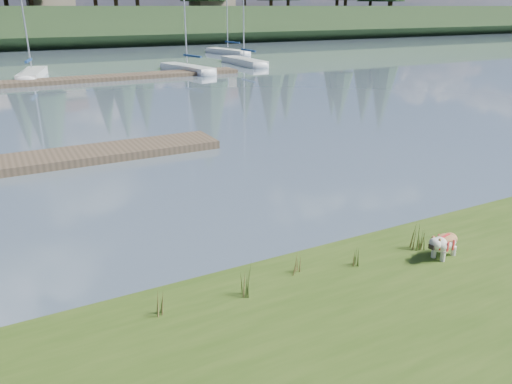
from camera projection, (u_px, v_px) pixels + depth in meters
ground at (46, 84)px, 36.20m from camera, size 200.00×200.00×0.00m
ridge at (7, 27)px, 70.90m from camera, size 200.00×20.00×5.00m
bulldog at (444, 242)px, 10.37m from camera, size 0.92×0.47×0.54m
dock_far at (74, 80)px, 37.02m from camera, size 26.00×2.20×0.30m
sailboat_bg_2 at (34, 73)px, 39.62m from camera, size 3.09×7.50×11.12m
sailboat_bg_3 at (183, 68)px, 42.91m from camera, size 2.94×7.52×10.91m
sailboat_bg_4 at (241, 60)px, 48.46m from camera, size 1.62×7.97×11.73m
sailboat_bg_5 at (224, 51)px, 58.71m from camera, size 3.07×7.69×10.83m
weed_0 at (247, 282)px, 8.98m from camera, size 0.17×0.14×0.68m
weed_1 at (296, 263)px, 9.77m from camera, size 0.17×0.14×0.51m
weed_2 at (417, 238)px, 10.75m from camera, size 0.17×0.14×0.61m
weed_3 at (162, 301)px, 8.48m from camera, size 0.17×0.14×0.55m
weed_4 at (357, 258)px, 10.07m from camera, size 0.17×0.14×0.40m
weed_5 at (419, 238)px, 10.71m from camera, size 0.17×0.14×0.63m
mud_lip at (233, 283)px, 10.02m from camera, size 60.00×0.50×0.14m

